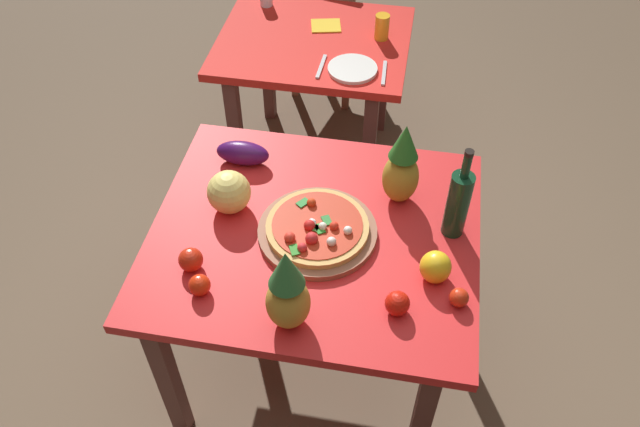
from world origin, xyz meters
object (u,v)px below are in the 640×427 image
(bell_pepper, at_px, (435,267))
(tomato_at_corner, at_px, (191,260))
(pineapple_right, at_px, (402,167))
(napkin_folded, at_px, (326,26))
(wine_bottle, at_px, (458,203))
(melon, at_px, (229,192))
(eggplant, at_px, (243,153))
(dinner_plate, at_px, (353,69))
(knife_utensil, at_px, (384,73))
(tomato_beside_pepper, at_px, (397,303))
(tomato_near_board, at_px, (200,285))
(pizza, at_px, (317,227))
(display_table, at_px, (315,248))
(background_table, at_px, (314,61))
(pineapple_left, at_px, (287,292))
(dining_chair, at_px, (327,22))
(tomato_by_bottle, at_px, (459,298))
(drinking_glass_juice, at_px, (382,27))
(fork_utensil, at_px, (321,66))
(pizza_board, at_px, (317,232))

(bell_pepper, xyz_separation_m, tomato_at_corner, (-0.77, -0.10, -0.01))
(pineapple_right, distance_m, napkin_folded, 1.19)
(wine_bottle, bearing_deg, tomato_at_corner, -159.33)
(melon, bearing_deg, eggplant, 94.14)
(dinner_plate, relative_size, knife_utensil, 1.22)
(pineapple_right, bearing_deg, tomato_beside_pepper, -85.20)
(tomato_near_board, bearing_deg, tomato_at_corner, 122.75)
(pizza, height_order, knife_utensil, pizza)
(display_table, distance_m, tomato_beside_pepper, 0.43)
(pizza, height_order, tomato_near_board, pizza)
(background_table, xyz_separation_m, pineapple_left, (0.22, -1.55, 0.27))
(bell_pepper, bearing_deg, dining_chair, 109.41)
(melon, bearing_deg, bell_pepper, -14.23)
(display_table, xyz_separation_m, tomato_by_bottle, (0.49, -0.21, 0.12))
(display_table, xyz_separation_m, pineapple_left, (-0.01, -0.37, 0.23))
(tomato_beside_pepper, relative_size, drinking_glass_juice, 0.66)
(dining_chair, distance_m, bell_pepper, 2.05)
(tomato_beside_pepper, xyz_separation_m, knife_utensil, (-0.17, 1.24, -0.03))
(pineapple_right, bearing_deg, tomato_near_board, -137.54)
(tomato_near_board, bearing_deg, display_table, 45.71)
(wine_bottle, height_order, drinking_glass_juice, wine_bottle)
(wine_bottle, bearing_deg, tomato_near_board, -152.53)
(background_table, distance_m, wine_bottle, 1.32)
(eggplant, xyz_separation_m, fork_utensil, (0.18, 0.67, -0.04))
(pineapple_right, height_order, bell_pepper, pineapple_right)
(wine_bottle, height_order, eggplant, wine_bottle)
(pineapple_right, relative_size, napkin_folded, 2.34)
(dining_chair, xyz_separation_m, drinking_glass_juice, (0.35, -0.54, 0.32))
(wine_bottle, xyz_separation_m, tomato_beside_pepper, (-0.15, -0.36, -0.10))
(drinking_glass_juice, bearing_deg, dining_chair, 123.03)
(pizza, distance_m, tomato_near_board, 0.43)
(tomato_near_board, height_order, tomato_at_corner, tomato_at_corner)
(display_table, xyz_separation_m, tomato_near_board, (-0.30, -0.31, 0.13))
(pizza, bearing_deg, eggplant, 137.33)
(display_table, bearing_deg, tomato_beside_pepper, -42.02)
(display_table, relative_size, fork_utensil, 6.17)
(pizza, bearing_deg, wine_bottle, 12.84)
(drinking_glass_juice, bearing_deg, bell_pepper, -76.77)
(pizza_board, bearing_deg, display_table, 135.92)
(tomato_beside_pepper, distance_m, dinner_plate, 1.27)
(display_table, distance_m, pizza, 0.13)
(pizza_board, relative_size, pineapple_left, 1.27)
(bell_pepper, distance_m, knife_utensil, 1.12)
(display_table, height_order, dinner_plate, dinner_plate)
(tomato_near_board, distance_m, knife_utensil, 1.34)
(pizza_board, bearing_deg, melon, 167.68)
(pizza, xyz_separation_m, tomato_by_bottle, (0.48, -0.20, -0.01))
(tomato_beside_pepper, xyz_separation_m, tomato_at_corner, (-0.66, 0.05, 0.00))
(display_table, xyz_separation_m, napkin_folded, (-0.19, 1.30, 0.09))
(melon, height_order, bell_pepper, melon)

